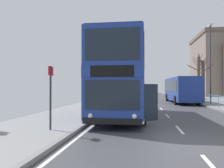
{
  "coord_description": "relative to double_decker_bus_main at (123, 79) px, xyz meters",
  "views": [
    {
      "loc": [
        -1.62,
        -7.8,
        1.85
      ],
      "look_at": [
        -3.48,
        6.6,
        2.04
      ],
      "focal_mm": 37.22,
      "sensor_mm": 36.0,
      "label": 1
    }
  ],
  "objects": [
    {
      "name": "bus_stop_sign_near",
      "position": [
        -2.49,
        -5.54,
        -0.67
      ],
      "size": [
        0.08,
        0.44,
        2.56
      ],
      "color": "#2D2D33",
      "rests_on": "ground"
    },
    {
      "name": "street_lamp_far_side",
      "position": [
        8.02,
        9.97,
        2.4
      ],
      "size": [
        0.28,
        0.6,
        8.06
      ],
      "color": "#38383D",
      "rests_on": "ground"
    },
    {
      "name": "ground",
      "position": [
        2.05,
        -6.67,
        -2.35
      ],
      "size": [
        15.8,
        140.0,
        0.2
      ],
      "color": "#414146"
    },
    {
      "name": "background_building_00",
      "position": [
        18.47,
        37.88,
        4.15
      ],
      "size": [
        11.26,
        14.73,
        13.01
      ],
      "color": "slate",
      "rests_on": "ground"
    },
    {
      "name": "bare_tree_far_02",
      "position": [
        9.07,
        19.27,
        0.94
      ],
      "size": [
        3.23,
        2.17,
        6.52
      ],
      "color": "brown",
      "rests_on": "ground"
    },
    {
      "name": "background_bus_far_lane",
      "position": [
        5.73,
        13.88,
        -0.78
      ],
      "size": [
        2.84,
        10.52,
        2.93
      ],
      "color": "navy",
      "rests_on": "ground"
    },
    {
      "name": "pedestrian_railing_far_kerb",
      "position": [
        7.22,
        5.02,
        -1.52
      ],
      "size": [
        0.05,
        27.71,
        1.06
      ],
      "color": "#598CC6",
      "rests_on": "ground"
    },
    {
      "name": "double_decker_bus_main",
      "position": [
        0.0,
        0.0,
        0.0
      ],
      "size": [
        3.3,
        10.34,
        4.56
      ],
      "color": "navy",
      "rests_on": "ground"
    },
    {
      "name": "bare_tree_far_01",
      "position": [
        8.2,
        13.63,
        0.29
      ],
      "size": [
        1.96,
        2.29,
        5.49
      ],
      "color": "brown",
      "rests_on": "ground"
    }
  ]
}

